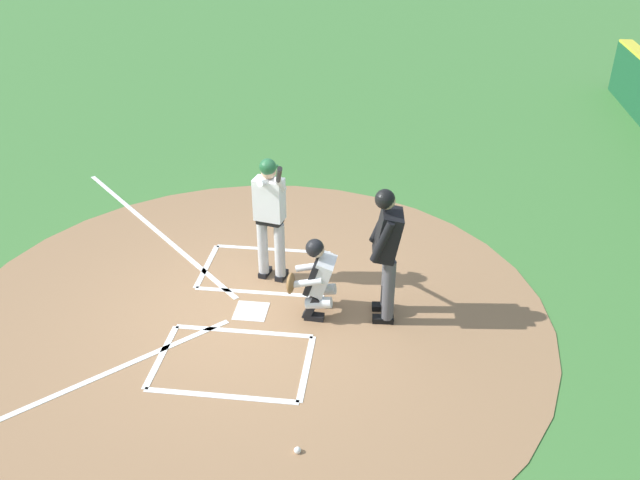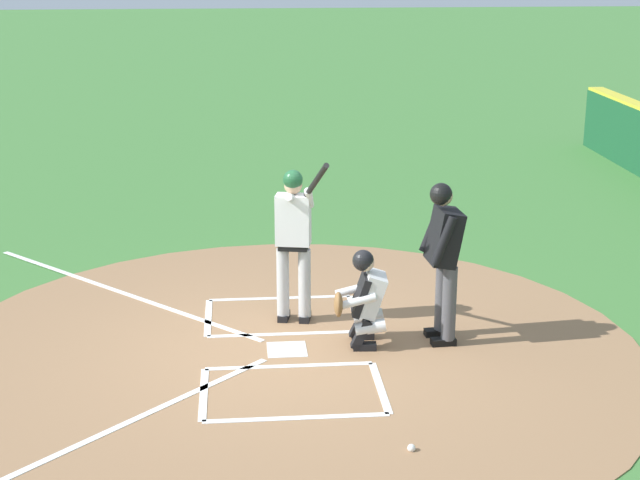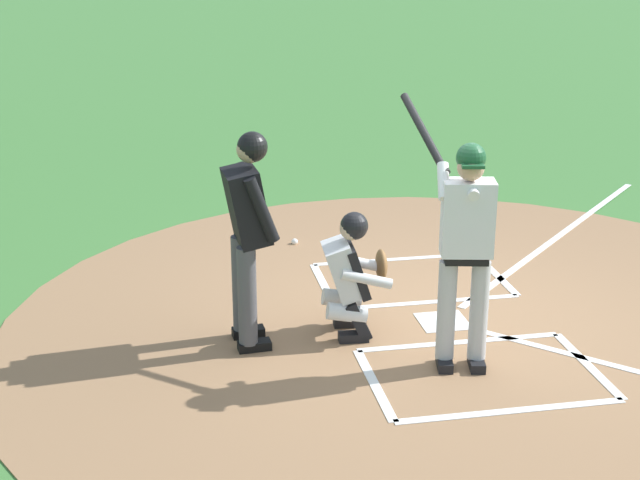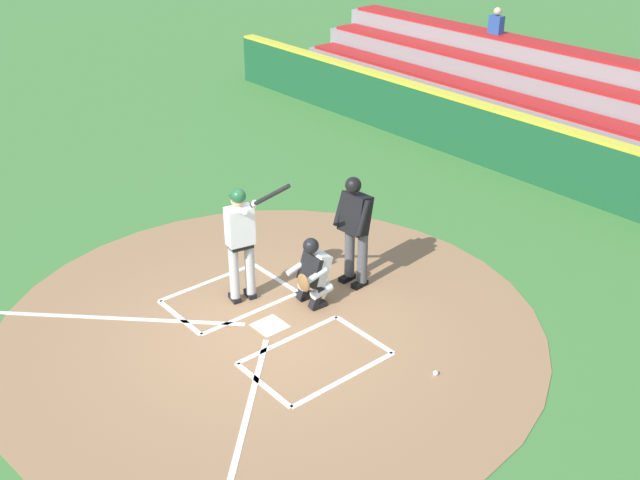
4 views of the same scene
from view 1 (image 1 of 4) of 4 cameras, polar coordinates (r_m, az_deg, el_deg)
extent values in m
plane|color=#427A38|center=(9.10, -5.91, -6.14)|extent=(120.00, 120.00, 0.00)
cylinder|color=#99704C|center=(9.09, -5.91, -6.11)|extent=(8.00, 8.00, 0.01)
cube|color=white|center=(9.09, -5.91, -6.06)|extent=(0.44, 0.44, 0.01)
cube|color=white|center=(8.14, -1.17, -10.84)|extent=(1.20, 0.08, 0.01)
cube|color=white|center=(8.53, -13.41, -9.61)|extent=(1.20, 0.08, 0.01)
cube|color=white|center=(8.74, -6.53, -7.77)|extent=(0.08, 1.80, 0.01)
cube|color=white|center=(7.85, -8.48, -13.05)|extent=(0.08, 1.80, 0.01)
cube|color=white|center=(9.81, 0.52, -2.89)|extent=(1.20, 0.08, 0.01)
cube|color=white|center=(10.14, -9.65, -2.19)|extent=(1.20, 0.08, 0.01)
cube|color=white|center=(9.44, -5.34, -4.48)|extent=(0.08, 1.80, 0.01)
cube|color=white|center=(10.44, -4.02, -0.80)|extent=(0.08, 1.80, 0.01)
cube|color=white|center=(11.36, -14.08, 1.02)|extent=(3.73, 3.73, 0.01)
cube|color=white|center=(8.30, -23.83, -13.02)|extent=(3.73, 3.73, 0.01)
cylinder|color=#BCBCBC|center=(9.55, -4.91, -0.61)|extent=(0.15, 0.15, 0.84)
cube|color=black|center=(9.81, -4.71, -2.79)|extent=(0.28, 0.17, 0.09)
cylinder|color=#BCBCBC|center=(9.46, -3.46, -0.87)|extent=(0.15, 0.15, 0.84)
cube|color=black|center=(9.73, -3.30, -3.06)|extent=(0.28, 0.17, 0.09)
cube|color=black|center=(9.27, -4.30, 1.76)|extent=(0.28, 0.38, 0.10)
cube|color=white|center=(9.13, -4.37, 3.48)|extent=(0.32, 0.44, 0.60)
sphere|color=tan|center=(8.97, -4.42, 5.88)|extent=(0.21, 0.21, 0.21)
sphere|color=#1E512D|center=(8.93, -4.49, 6.24)|extent=(0.23, 0.23, 0.23)
cube|color=#1E512D|center=(9.03, -4.21, 6.31)|extent=(0.14, 0.19, 0.02)
cylinder|color=white|center=(8.97, -4.65, 4.96)|extent=(0.44, 0.18, 0.21)
cylinder|color=white|center=(8.90, -3.40, 4.79)|extent=(0.28, 0.14, 0.29)
cylinder|color=black|center=(8.42, -3.54, 5.54)|extent=(0.72, 0.23, 0.53)
cylinder|color=black|center=(8.84, -3.62, 5.02)|extent=(0.09, 0.09, 0.08)
cube|color=black|center=(8.88, -0.49, -6.60)|extent=(0.14, 0.27, 0.09)
cube|color=black|center=(8.79, -0.75, -5.76)|extent=(0.14, 0.25, 0.37)
cylinder|color=silver|center=(8.73, -0.11, -5.40)|extent=(0.17, 0.37, 0.21)
cube|color=black|center=(9.13, -0.11, -5.43)|extent=(0.14, 0.27, 0.09)
cube|color=black|center=(9.05, -0.36, -4.60)|extent=(0.14, 0.25, 0.37)
cylinder|color=silver|center=(8.99, 0.27, -4.25)|extent=(0.17, 0.37, 0.21)
cube|color=silver|center=(8.67, 0.15, -2.97)|extent=(0.42, 0.38, 0.52)
cube|color=black|center=(8.69, -0.57, -2.90)|extent=(0.43, 0.24, 0.46)
sphere|color=beige|center=(8.49, -0.31, -0.83)|extent=(0.21, 0.21, 0.21)
sphere|color=black|center=(8.48, -0.45, -0.70)|extent=(0.24, 0.24, 0.24)
cylinder|color=silver|center=(8.55, -1.22, -3.68)|extent=(0.12, 0.45, 0.20)
cylinder|color=silver|center=(8.88, -0.70, -2.29)|extent=(0.12, 0.45, 0.20)
ellipsoid|color=brown|center=(8.60, -2.53, -3.71)|extent=(0.29, 0.12, 0.28)
cylinder|color=#4C4C51|center=(8.61, 5.88, -4.30)|extent=(0.16, 0.16, 0.86)
cube|color=black|center=(8.87, 5.40, -6.78)|extent=(0.15, 0.29, 0.09)
cylinder|color=#4C4C51|center=(8.84, 5.80, -3.28)|extent=(0.16, 0.16, 0.86)
cube|color=black|center=(9.10, 5.34, -5.73)|extent=(0.15, 0.29, 0.09)
cube|color=black|center=(8.34, 5.82, 0.46)|extent=(0.47, 0.39, 0.66)
sphere|color=tan|center=(8.12, 5.71, 3.36)|extent=(0.22, 0.22, 0.22)
sphere|color=black|center=(8.11, 5.57, 3.49)|extent=(0.25, 0.25, 0.25)
cylinder|color=black|center=(8.11, 5.34, -0.17)|extent=(0.12, 0.29, 0.56)
cylinder|color=black|center=(8.53, 5.23, 1.44)|extent=(0.12, 0.29, 0.56)
sphere|color=white|center=(7.18, -1.94, -17.52)|extent=(0.07, 0.07, 0.07)
camera|label=2|loc=(3.81, -123.85, -33.42)|focal=54.57mm
camera|label=3|loc=(14.62, 10.37, 22.05)|focal=51.70mm
camera|label=4|loc=(7.41, -91.47, 8.16)|focal=43.20mm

